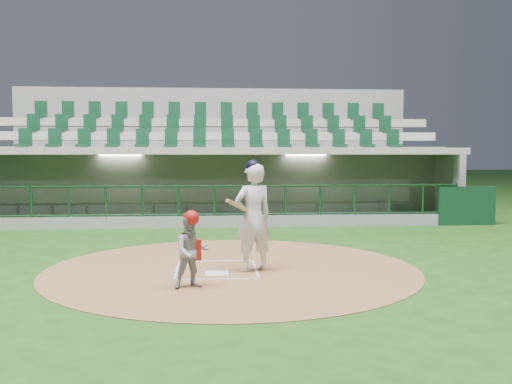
% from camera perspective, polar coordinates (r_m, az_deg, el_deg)
% --- Properties ---
extents(ground, '(120.00, 120.00, 0.00)m').
position_cam_1_polar(ground, '(11.36, -3.97, -7.50)').
color(ground, '#1A4413').
rests_on(ground, ground).
extents(dirt_circle, '(7.20, 7.20, 0.01)m').
position_cam_1_polar(dirt_circle, '(11.17, -2.41, -7.66)').
color(dirt_circle, brown).
rests_on(dirt_circle, ground).
extents(home_plate, '(0.43, 0.43, 0.02)m').
position_cam_1_polar(home_plate, '(10.67, -3.94, -8.13)').
color(home_plate, white).
rests_on(home_plate, dirt_circle).
extents(batter_box_chalk, '(1.55, 1.80, 0.01)m').
position_cam_1_polar(batter_box_chalk, '(11.07, -3.96, -7.72)').
color(batter_box_chalk, silver).
rests_on(batter_box_chalk, ground).
extents(dugout_structure, '(16.40, 3.70, 3.00)m').
position_cam_1_polar(dugout_structure, '(19.02, -3.84, 0.05)').
color(dugout_structure, gray).
rests_on(dugout_structure, ground).
extents(seating_deck, '(17.00, 6.72, 5.15)m').
position_cam_1_polar(seating_deck, '(22.06, -4.25, 1.81)').
color(seating_deck, gray).
rests_on(seating_deck, ground).
extents(batter, '(0.97, 1.00, 2.12)m').
position_cam_1_polar(batter, '(10.77, -0.29, -2.41)').
color(batter, silver).
rests_on(batter, dirt_circle).
extents(catcher, '(0.70, 0.61, 1.30)m').
position_cam_1_polar(catcher, '(9.54, -6.46, -5.77)').
color(catcher, gray).
rests_on(catcher, dirt_circle).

